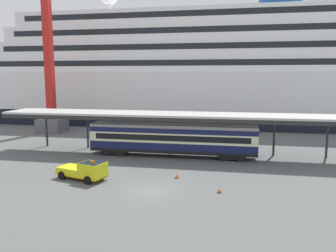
{
  "coord_description": "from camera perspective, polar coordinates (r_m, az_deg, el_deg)",
  "views": [
    {
      "loc": [
        6.89,
        -27.75,
        10.17
      ],
      "look_at": [
        -0.08,
        9.08,
        4.5
      ],
      "focal_mm": 35.67,
      "sensor_mm": 36.0,
      "label": 1
    }
  ],
  "objects": [
    {
      "name": "train_carriage",
      "position": [
        42.07,
        0.73,
        -2.18
      ],
      "size": [
        20.94,
        2.81,
        4.11
      ],
      "color": "black",
      "rests_on": "ground"
    },
    {
      "name": "service_truck",
      "position": [
        34.01,
        -13.93,
        -7.32
      ],
      "size": [
        5.56,
        3.44,
        2.02
      ],
      "color": "yellow",
      "rests_on": "ground"
    },
    {
      "name": "ground_plane",
      "position": [
        30.34,
        -3.09,
        -10.99
      ],
      "size": [
        400.0,
        400.0,
        0.0
      ],
      "primitive_type": "plane",
      "color": "#555858"
    },
    {
      "name": "traffic_cone_near",
      "position": [
        30.07,
        8.77,
        -10.63
      ],
      "size": [
        0.36,
        0.36,
        0.64
      ],
      "color": "black",
      "rests_on": "ground"
    },
    {
      "name": "dockside_crane",
      "position": [
        64.27,
        -19.31,
        18.15
      ],
      "size": [
        17.74,
        4.4,
        65.81
      ],
      "color": "#595960",
      "rests_on": "ground"
    },
    {
      "name": "platform_canopy",
      "position": [
        42.05,
        0.84,
        1.82
      ],
      "size": [
        44.38,
        5.55,
        5.47
      ],
      "color": "#B8B8B8",
      "rests_on": "ground"
    },
    {
      "name": "traffic_cone_mid",
      "position": [
        33.73,
        1.5,
        -8.34
      ],
      "size": [
        0.36,
        0.36,
        0.7
      ],
      "color": "black",
      "rests_on": "ground"
    },
    {
      "name": "cruise_ship",
      "position": [
        77.97,
        16.71,
        8.75
      ],
      "size": [
        130.51,
        31.02,
        32.61
      ],
      "color": "black",
      "rests_on": "ground"
    }
  ]
}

